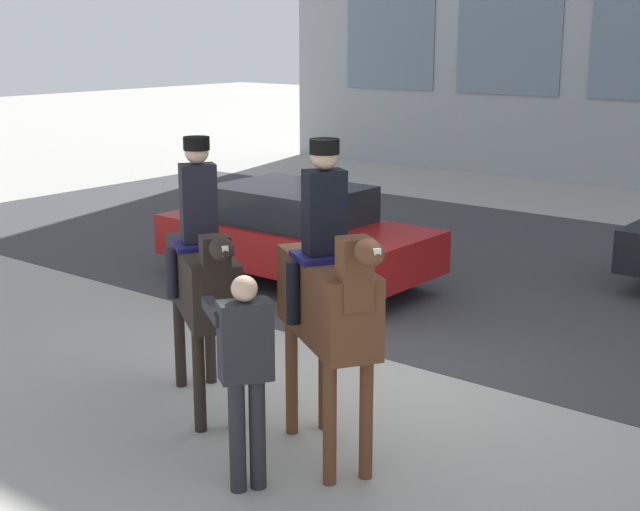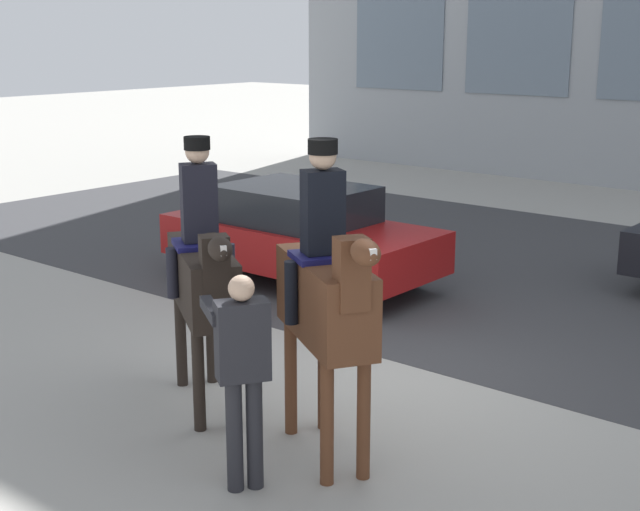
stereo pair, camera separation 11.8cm
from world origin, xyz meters
name	(u,v)px [view 2 (the right image)]	position (x,y,z in m)	size (l,w,h in m)	color
ground_plane	(371,376)	(0.00, 0.00, 0.00)	(80.00, 80.00, 0.00)	#9E9B93
road_surface	(566,281)	(0.00, 4.75, 0.00)	(23.43, 8.50, 0.01)	#38383A
mounted_horse_lead	(203,273)	(-0.76, -1.61, 1.33)	(1.75, 1.32, 2.57)	black
mounted_horse_companion	(327,294)	(0.78, -1.69, 1.43)	(1.63, 1.18, 2.67)	#59331E
pedestrian_bystander	(241,365)	(0.63, -2.53, 1.03)	(0.91, 0.49, 1.74)	#232328
street_car_near_lane	(300,234)	(-2.88, 2.20, 0.73)	(3.96, 1.84, 1.40)	maroon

